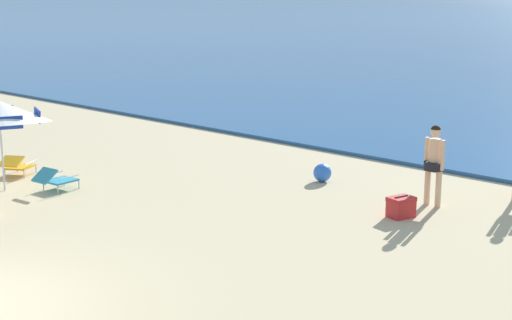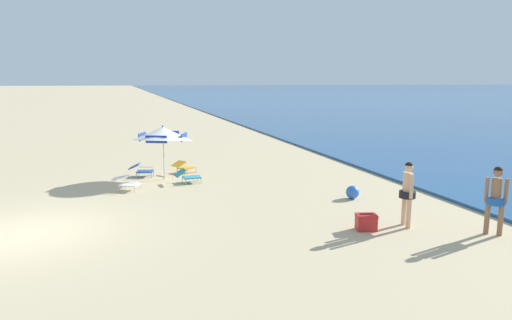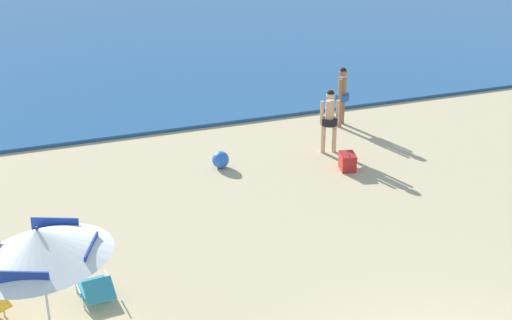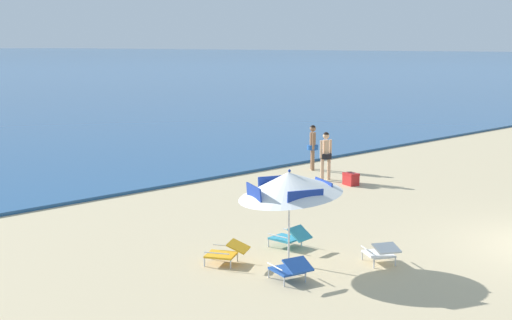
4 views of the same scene
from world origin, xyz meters
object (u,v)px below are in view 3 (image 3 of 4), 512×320
beach_umbrella_striped_main (39,244)px  lounge_chair_beside_umbrella (96,288)px  cooler_box (347,162)px  person_standing_beside (330,117)px  person_standing_near_shore (342,92)px  beach_ball (221,160)px

beach_umbrella_striped_main → lounge_chair_beside_umbrella: (0.83, 0.75, -1.45)m
lounge_chair_beside_umbrella → cooler_box: 7.39m
beach_umbrella_striped_main → person_standing_beside: bearing=35.8°
lounge_chair_beside_umbrella → person_standing_near_shore: 9.90m
person_standing_near_shore → person_standing_beside: 1.98m
beach_ball → person_standing_beside: bearing=-0.7°
beach_umbrella_striped_main → person_standing_beside: beach_umbrella_striped_main is taller
beach_ball → lounge_chair_beside_umbrella: bearing=-128.7°
person_standing_beside → cooler_box: (-0.02, -1.11, -0.75)m
person_standing_near_shore → person_standing_beside: size_ratio=1.00×
person_standing_near_shore → person_standing_beside: (-1.14, -1.61, -0.00)m
person_standing_beside → person_standing_near_shore: bearing=54.7°
cooler_box → beach_umbrella_striped_main: bearing=-150.2°
lounge_chair_beside_umbrella → beach_ball: lounge_chair_beside_umbrella is taller
beach_ball → cooler_box: bearing=-22.1°
beach_umbrella_striped_main → cooler_box: (7.36, 4.22, -1.51)m
beach_umbrella_striped_main → person_standing_near_shore: 11.02m
beach_umbrella_striped_main → person_standing_near_shore: size_ratio=1.75×
person_standing_near_shore → cooler_box: 3.06m
beach_umbrella_striped_main → person_standing_near_shore: (8.53, 6.95, -0.76)m
beach_umbrella_striped_main → cooler_box: beach_umbrella_striped_main is taller
beach_umbrella_striped_main → beach_ball: 7.18m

